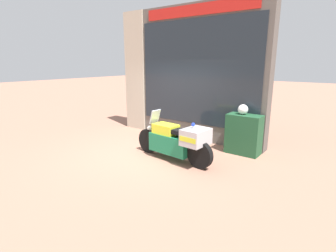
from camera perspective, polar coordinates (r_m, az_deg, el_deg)
ground_plane at (r=7.32m, az=-4.44°, el=-5.72°), size 60.00×60.00×0.00m
shop_building at (r=8.71m, az=2.24°, el=11.36°), size 5.18×0.55×4.12m
window_display at (r=8.56m, az=6.39°, el=0.34°), size 3.84×0.30×1.90m
paramedic_motorcycle at (r=6.53m, az=1.89°, el=-3.14°), size 2.37×0.69×1.22m
utility_cabinet at (r=7.35m, az=16.14°, el=-1.76°), size 0.90×0.49×1.08m
white_helmet at (r=7.24m, az=16.01°, el=3.49°), size 0.27×0.27×0.27m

